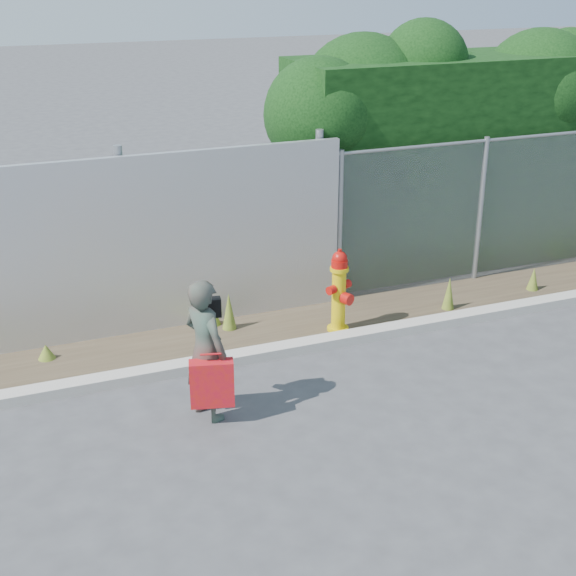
% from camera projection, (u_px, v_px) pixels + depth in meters
% --- Properties ---
extents(ground, '(80.00, 80.00, 0.00)m').
position_uv_depth(ground, '(369.00, 429.00, 7.83)').
color(ground, '#3E3E41').
rests_on(ground, ground).
extents(curb, '(16.00, 0.22, 0.12)m').
position_uv_depth(curb, '(299.00, 347.00, 9.36)').
color(curb, '#ACA59B').
rests_on(curb, ground).
extents(weed_strip, '(16.00, 1.32, 0.52)m').
position_uv_depth(weed_strip, '(205.00, 334.00, 9.59)').
color(weed_strip, '#413325').
rests_on(weed_strip, ground).
extents(chainlink_fence, '(6.50, 0.07, 2.05)m').
position_uv_depth(chainlink_fence, '(542.00, 202.00, 11.46)').
color(chainlink_fence, gray).
rests_on(chainlink_fence, ground).
extents(hedge, '(7.84, 2.03, 3.72)m').
position_uv_depth(hedge, '(506.00, 125.00, 11.99)').
color(hedge, black).
rests_on(hedge, ground).
extents(fire_hydrant, '(0.36, 0.32, 1.07)m').
position_uv_depth(fire_hydrant, '(339.00, 292.00, 9.68)').
color(fire_hydrant, '#DABB0B').
rests_on(fire_hydrant, ground).
extents(woman, '(0.53, 0.63, 1.46)m').
position_uv_depth(woman, '(206.00, 350.00, 7.80)').
color(woman, '#0F6450').
rests_on(woman, ground).
extents(red_tote_bag, '(0.43, 0.16, 0.56)m').
position_uv_depth(red_tote_bag, '(212.00, 383.00, 7.76)').
color(red_tote_bag, '#B70A29').
extents(black_shoulder_bag, '(0.25, 0.11, 0.19)m').
position_uv_depth(black_shoulder_bag, '(208.00, 308.00, 7.80)').
color(black_shoulder_bag, black).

